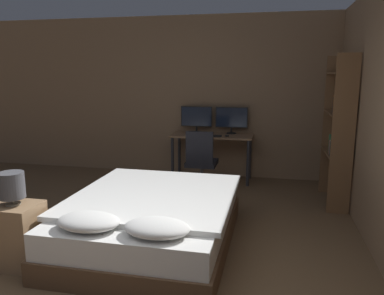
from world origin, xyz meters
The scene contains 11 objects.
wall_back centered at (0.00, 4.11, 1.35)m, with size 12.00×0.06×2.70m.
bed centered at (-0.23, 1.27, 0.26)m, with size 1.64×2.07×0.59m.
nightstand centered at (-1.31, 0.58, 0.30)m, with size 0.44×0.37×0.59m.
bedside_lamp centered at (-1.31, 0.58, 0.77)m, with size 0.23×0.23×0.30m.
desk centered at (-0.01, 3.76, 0.66)m, with size 1.32×0.56×0.77m.
monitor_left centered at (-0.31, 3.93, 1.02)m, with size 0.53×0.16×0.44m.
monitor_right centered at (0.29, 3.93, 1.02)m, with size 0.53×0.16×0.44m.
keyboard centered at (-0.01, 3.58, 0.78)m, with size 0.35×0.13×0.02m.
computer_mouse centered at (0.26, 3.58, 0.78)m, with size 0.07×0.05×0.04m.
office_chair centered at (-0.06, 3.07, 0.37)m, with size 0.52×0.52×0.94m.
bookshelf centered at (1.81, 2.93, 1.08)m, with size 0.27×0.90×2.00m.
Camera 1 is at (0.96, -2.22, 1.77)m, focal length 35.00 mm.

